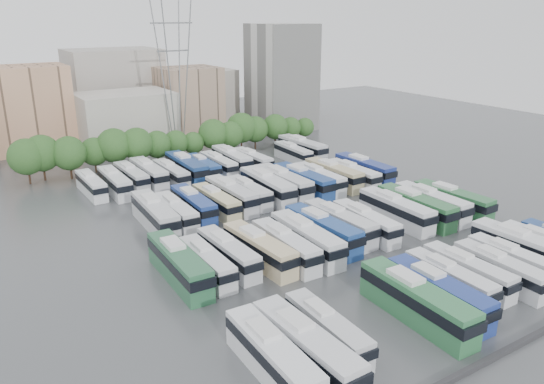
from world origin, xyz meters
TOP-DOWN VIEW (x-y plane):
  - ground at (0.00, 0.00)m, footprint 220.00×220.00m
  - parapet at (0.00, -33.00)m, footprint 56.00×0.50m
  - tree_line at (-3.48, 42.09)m, footprint 65.10×7.88m
  - city_buildings at (-7.46, 71.86)m, footprint 102.00×35.00m
  - apartment_tower at (34.00, 58.00)m, footprint 14.00×14.00m
  - electricity_pylon at (2.00, 50.00)m, footprint 9.00×6.91m
  - bus_r0_s0 at (-21.35, -24.60)m, footprint 3.12×12.41m
  - bus_r0_s1 at (-18.33, -25.06)m, footprint 3.05×12.91m
  - bus_r0_s2 at (-14.87, -23.53)m, footprint 2.74×10.91m
  - bus_r0_s5 at (-5.04, -24.89)m, footprint 3.49×13.76m
  - bus_r0_s6 at (-1.72, -24.70)m, footprint 3.16×12.57m
  - bus_r0_s7 at (1.85, -23.13)m, footprint 2.63×11.15m
  - bus_r0_s8 at (5.00, -23.03)m, footprint 2.43×11.12m
  - bus_r0_s9 at (8.27, -24.67)m, footprint 2.89×11.40m
  - bus_r0_s10 at (11.51, -24.06)m, footprint 2.48×11.05m
  - bus_r0_s11 at (14.97, -23.13)m, footprint 3.33×13.22m
  - bus_r1_s0 at (-21.24, -5.10)m, footprint 3.29×13.38m
  - bus_r1_s1 at (-18.14, -5.72)m, footprint 2.58×11.05m
  - bus_r1_s2 at (-15.01, -4.95)m, footprint 2.74×11.61m
  - bus_r1_s3 at (-11.50, -6.21)m, footprint 3.34×12.53m
  - bus_r1_s4 at (-8.34, -7.05)m, footprint 2.93×12.19m
  - bus_r1_s5 at (-5.11, -6.93)m, footprint 3.29×13.12m
  - bus_r1_s6 at (-1.71, -5.72)m, footprint 3.23×13.11m
  - bus_r1_s7 at (1.73, -4.97)m, footprint 3.16×12.60m
  - bus_r1_s8 at (5.02, -6.44)m, footprint 3.15×11.93m
  - bus_r1_s10 at (11.48, -5.61)m, footprint 3.14×13.05m
  - bus_r1_s11 at (14.83, -6.15)m, footprint 3.00×13.32m
  - bus_r1_s12 at (18.11, -6.19)m, footprint 2.90×12.86m
  - bus_r1_s13 at (21.65, -7.11)m, footprint 3.42×12.99m
  - bus_r2_s1 at (-17.99, 11.01)m, footprint 3.53×13.51m
  - bus_r2_s2 at (-14.94, 10.93)m, footprint 2.66×11.55m
  - bus_r2_s3 at (-11.59, 12.35)m, footprint 2.99×12.10m
  - bus_r2_s4 at (-8.17, 11.77)m, footprint 2.69×11.54m
  - bus_r2_s5 at (-4.97, 12.96)m, footprint 2.93×12.65m
  - bus_r2_s6 at (-1.76, 13.10)m, footprint 2.53×11.20m
  - bus_r2_s7 at (1.69, 13.09)m, footprint 3.63×13.83m
  - bus_r2_s8 at (4.90, 13.33)m, footprint 2.98×13.58m
  - bus_r2_s9 at (8.25, 12.40)m, footprint 3.49×13.59m
  - bus_r2_s10 at (11.53, 12.45)m, footprint 2.79×12.23m
  - bus_r2_s11 at (15.04, 12.89)m, footprint 3.18×13.00m
  - bus_r2_s12 at (18.06, 11.40)m, footprint 2.69×12.11m
  - bus_r2_s13 at (21.63, 12.37)m, footprint 2.98×13.25m
  - bus_r3_s0 at (-21.69, 30.30)m, footprint 2.58×11.08m
  - bus_r3_s1 at (-18.17, 29.11)m, footprint 2.73×12.08m
  - bus_r3_s2 at (-14.69, 31.08)m, footprint 2.82×11.69m
  - bus_r3_s3 at (-11.64, 30.86)m, footprint 2.83×12.67m
  - bus_r3_s4 at (-8.22, 29.12)m, footprint 2.68×11.48m
  - bus_r3_s5 at (-4.88, 30.13)m, footprint 3.16×13.59m
  - bus_r3_s6 at (-1.67, 30.03)m, footprint 2.62×11.28m
  - bus_r3_s7 at (1.57, 30.08)m, footprint 2.51×11.28m
  - bus_r3_s8 at (4.95, 31.21)m, footprint 3.28×12.79m
  - bus_r3_s9 at (8.37, 29.25)m, footprint 2.82×11.41m
  - bus_r3_s12 at (18.02, 29.50)m, footprint 2.93×11.35m
  - bus_r3_s13 at (21.43, 31.13)m, footprint 3.48×13.39m

SIDE VIEW (x-z plane):
  - ground at x=0.00m, z-range 0.00..0.00m
  - parapet at x=0.00m, z-range 0.00..0.50m
  - bus_r0_s2 at x=-14.87m, z-range -0.03..3.37m
  - bus_r1_s1 at x=-18.14m, z-range -0.03..3.42m
  - bus_r0_s10 at x=11.51m, z-range -0.03..3.43m
  - bus_r3_s0 at x=-21.69m, z-range -0.03..3.43m
  - bus_r0_s7 at x=1.85m, z-range -0.03..3.45m
  - bus_r0_s8 at x=5.00m, z-range -0.03..3.46m
  - bus_r2_s6 at x=-1.76m, z-range -0.03..3.48m
  - bus_r3_s6 at x=-1.67m, z-range -0.03..3.50m
  - bus_r3_s12 at x=18.02m, z-range -0.03..3.50m
  - bus_r3_s7 at x=1.57m, z-range -0.03..3.50m
  - bus_r0_s9 at x=8.27m, z-range -0.03..3.52m
  - bus_r3_s9 at x=8.37m, z-range -0.03..3.53m
  - bus_r3_s4 at x=-8.22m, z-range -0.03..3.56m
  - bus_r2_s4 at x=-8.17m, z-range -0.03..3.58m
  - bus_r2_s2 at x=-14.94m, z-range -0.03..3.58m
  - bus_r1_s2 at x=-15.01m, z-range -0.03..3.59m
  - bus_r3_s2 at x=-14.69m, z-range -0.03..3.62m
  - bus_r1_s8 at x=5.02m, z-range -0.03..3.67m
  - bus_r2_s3 at x=-11.59m, z-range -0.03..3.74m
  - bus_r3_s1 at x=-18.17m, z-range -0.03..3.75m
  - bus_r2_s12 at x=18.06m, z-range -0.03..3.76m
  - bus_r1_s4 at x=-8.34m, z-range -0.03..3.77m
  - bus_r2_s10 at x=11.53m, z-range -0.03..3.79m
  - bus_r0_s0 at x=-21.35m, z-range -0.04..3.83m
  - bus_r1_s3 at x=-11.50m, z-range -0.04..3.86m
  - bus_r0_s6 at x=-1.72m, z-range -0.04..3.88m
  - bus_r1_s7 at x=1.73m, z-range -0.04..3.89m
  - bus_r2_s5 at x=-4.97m, z-range -0.04..3.92m
  - bus_r3_s3 at x=-11.64m, z-range -0.04..3.93m
  - bus_r3_s8 at x=4.95m, z-range -0.04..3.94m
  - bus_r1_s12 at x=18.11m, z-range -0.04..3.99m
  - bus_r0_s1 at x=-18.33m, z-range -0.04..4.00m
  - bus_r1_s13 at x=21.65m, z-range -0.04..4.00m
  - bus_r2_s11 at x=15.04m, z-range -0.04..4.02m
  - bus_r1_s10 at x=11.48m, z-range -0.04..4.04m
  - bus_r1_s6 at x=-1.71m, z-range -0.04..4.05m
  - bus_r1_s5 at x=-5.11m, z-range -0.04..4.05m
  - bus_r0_s11 at x=14.97m, z-range -0.04..4.08m
  - bus_r2_s13 at x=21.63m, z-range -0.04..4.11m
  - bus_r3_s13 at x=21.43m, z-range -0.04..4.13m
  - bus_r1_s11 at x=14.83m, z-range -0.04..4.13m
  - bus_r1_s0 at x=-21.24m, z-range -0.04..4.14m
  - bus_r2_s1 at x=-17.99m, z-range -0.04..4.16m
  - bus_r2_s9 at x=8.25m, z-range -0.04..4.19m
  - bus_r3_s5 at x=-4.88m, z-range -0.04..4.21m
  - bus_r2_s8 at x=4.90m, z-range -0.04..4.22m
  - bus_r0_s5 at x=-5.04m, z-range -0.04..4.25m
  - bus_r2_s7 at x=1.69m, z-range -0.04..4.26m
  - tree_line at x=-3.48m, z-range 0.41..8.69m
  - city_buildings at x=-7.46m, z-range -2.13..17.87m
  - apartment_tower at x=34.00m, z-range 0.00..26.00m
  - electricity_pylon at x=2.00m, z-range 1.75..35.57m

